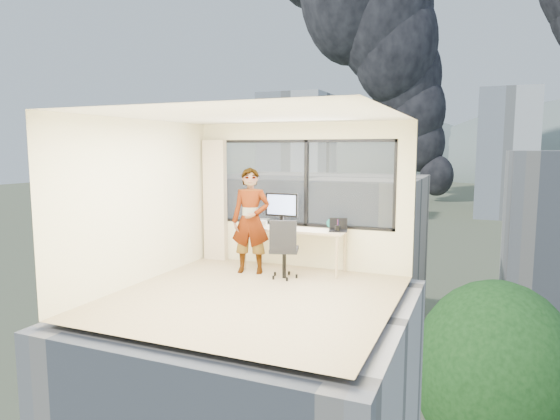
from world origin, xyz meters
The scene contains 25 objects.
floor centered at (0.00, 0.00, 0.00)m, with size 4.00×4.00×0.01m, color tan.
ceiling centered at (0.00, 0.00, 2.60)m, with size 4.00×4.00×0.01m, color white.
wall_front centered at (0.00, -2.00, 1.30)m, with size 4.00×0.01×2.60m, color #F4EFBC.
wall_left centered at (-2.00, 0.00, 1.30)m, with size 0.01×4.00×2.60m, color #F4EFBC.
wall_right centered at (2.00, 0.00, 1.30)m, with size 0.01×4.00×2.60m, color #F4EFBC.
window_wall centered at (0.05, 2.00, 1.52)m, with size 3.30×0.16×1.55m, color black, non-canonical shape.
curtain centered at (-1.72, 1.88, 1.15)m, with size 0.45×0.14×2.30m, color beige.
desk centered at (0.00, 1.66, 0.38)m, with size 1.80×0.60×0.75m, color beige.
chair centered at (0.03, 1.10, 0.51)m, with size 0.52×0.52×1.02m, color black, non-canonical shape.
person centered at (-0.63, 1.21, 0.91)m, with size 0.66×0.43×1.82m, color #2D2D33.
monitor centered at (-0.27, 1.74, 1.06)m, with size 0.62×0.13×0.62m, color black, non-canonical shape.
game_console centered at (-0.80, 1.92, 0.79)m, with size 0.34×0.29×0.08m, color white.
laptop centered at (0.80, 1.64, 0.85)m, with size 0.31×0.33×0.20m, color black, non-canonical shape.
cellphone centered at (-0.28, 1.61, 0.76)m, with size 0.10×0.05×0.01m, color black.
pen_cup centered at (0.80, 1.60, 0.80)m, with size 0.09×0.09×0.11m, color black.
handbag centered at (0.65, 1.86, 0.84)m, with size 0.25×0.12×0.19m, color #0D5051.
exterior_ground centered at (0.00, 120.00, -14.00)m, with size 400.00×400.00×0.04m, color #515B3D.
near_bldg_a centered at (-9.00, 30.00, -7.00)m, with size 16.00×12.00×14.00m, color beige.
far_tower_a centered at (-35.00, 95.00, 0.00)m, with size 14.00×14.00×28.00m, color silver.
far_tower_b centered at (8.00, 120.00, 1.00)m, with size 13.00×13.00×30.00m, color silver.
far_tower_d centered at (-60.00, 150.00, -3.00)m, with size 16.00×14.00×22.00m, color silver.
hill_a centered at (-120.00, 320.00, -14.00)m, with size 288.00×216.00×90.00m, color slate.
tree_a centered at (-16.00, 22.00, -10.00)m, with size 7.00×7.00×8.00m, color #1B4517, non-canonical shape.
tree_b centered at (4.00, 18.00, -9.50)m, with size 7.60×7.60×9.00m, color #1B4517, non-canonical shape.
smoke_plume_a centered at (-10.00, 150.00, 39.00)m, with size 40.00×24.00×90.00m, color black, non-canonical shape.
Camera 1 is at (3.00, -6.21, 2.13)m, focal length 31.14 mm.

